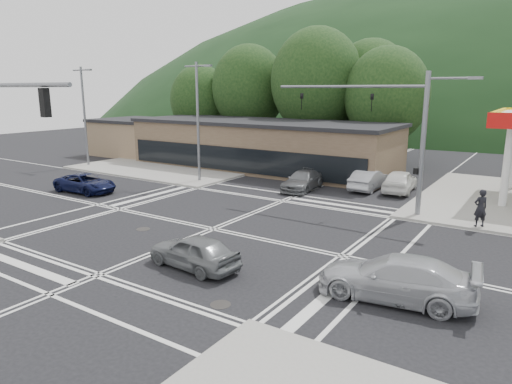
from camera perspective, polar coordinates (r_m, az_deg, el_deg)
The scene contains 20 objects.
ground at distance 23.70m, azimuth -5.39°, elevation -4.63°, with size 120.00×120.00×0.00m, color black.
sidewalk_nw at distance 44.33m, azimuth -8.48°, elevation 3.57°, with size 16.00×16.00×0.15m, color gray.
commercial_row at distance 41.43m, azimuth 0.59°, elevation 5.75°, with size 24.00×8.00×4.00m, color brown.
commercial_nw at distance 51.82m, azimuth -14.57°, elevation 6.54°, with size 8.00×7.00×3.60m, color #846B4F.
hill_north at distance 108.77m, azimuth 25.96°, elevation 7.79°, with size 252.00×126.00×140.00m, color black.
tree_n_a at distance 50.27m, azimuth -0.88°, elevation 12.86°, with size 8.00×8.00×11.75m.
tree_n_b at distance 46.26m, azimuth 7.58°, elevation 13.57°, with size 9.00×9.00×12.98m.
tree_n_c at distance 43.65m, azimuth 16.00°, elevation 11.54°, with size 7.60×7.60×10.87m.
tree_n_d at distance 53.11m, azimuth -6.97°, elevation 11.36°, with size 6.80×6.80×9.76m.
tree_n_e at distance 48.40m, azimuth 14.05°, elevation 12.50°, with size 8.40×8.40×11.98m.
streetlight_nw at distance 35.00m, azimuth -7.22°, elevation 9.38°, with size 2.50×0.25×9.00m.
streetlight_w at distance 44.93m, azimuth -20.64°, elevation 9.40°, with size 2.50×0.25×9.00m.
signal_mast_ne at distance 26.88m, azimuth 17.68°, elevation 7.93°, with size 11.65×0.30×8.00m.
car_blue_west at distance 33.97m, azimuth -20.57°, elevation 1.06°, with size 2.14×4.64×1.29m, color black.
car_grey_center at distance 18.62m, azimuth -7.76°, elevation -7.37°, with size 1.63×4.06×1.38m, color slate.
car_silver_east at distance 16.53m, azimuth 17.06°, elevation -10.23°, with size 2.15×5.29×1.53m, color #B1B3B8.
car_queue_a at distance 33.52m, azimuth 13.91°, elevation 1.50°, with size 1.53×4.39×1.45m, color #9EA0A5.
car_queue_b at distance 33.38m, azimuth 17.55°, elevation 1.33°, with size 1.85×4.61×1.57m, color white.
car_northbound at distance 32.69m, azimuth 5.85°, elevation 1.43°, with size 1.89×4.64×1.35m, color #56585A.
pedestrian at distance 25.94m, azimuth 26.26°, elevation -1.81°, with size 0.71×0.47×1.95m, color black.
Camera 1 is at (14.21, -17.60, 7.07)m, focal length 32.00 mm.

